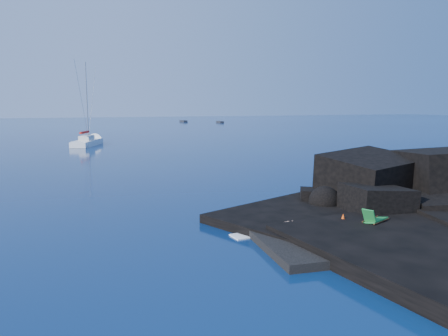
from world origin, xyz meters
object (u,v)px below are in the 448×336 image
Objects in this scene: deck_chair at (376,216)px; sunbather at (287,225)px; sailboat at (88,145)px; marker_cone at (343,219)px; distant_boat_a at (183,122)px; distant_boat_b at (220,123)px.

sunbather is (-3.98, 1.30, -0.37)m from deck_chair.
sailboat reaches higher than marker_cone.
distant_boat_a is (29.25, 130.44, -0.61)m from marker_cone.
sunbather is 0.39× the size of distant_boat_b.
distant_boat_b is at bearing 49.38° from deck_chair.
deck_chair is 4.20m from sunbather.
marker_cone is (2.84, -0.36, 0.10)m from sunbather.
sailboat is 23.42× the size of marker_cone.
sunbather is 2.86m from marker_cone.
distant_boat_b is (38.73, 119.51, -0.61)m from marker_cone.
sunbather is at bearing -62.51° from sailboat.
deck_chair reaches higher than marker_cone.
marker_cone is at bearing -107.85° from distant_boat_a.
deck_chair is at bearing -39.57° from marker_cone.
distant_boat_b is (37.59, 120.45, -0.89)m from deck_chair.
marker_cone is 0.12× the size of distant_boat_a.
sunbather reaches higher than distant_boat_a.
deck_chair is 1.50m from marker_cone.
deck_chair is at bearing -107.35° from distant_boat_b.
marker_cone reaches higher than distant_boat_b.
sunbather is (5.31, -50.20, 0.52)m from sailboat.
distant_boat_a is 14.47m from distant_boat_b.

